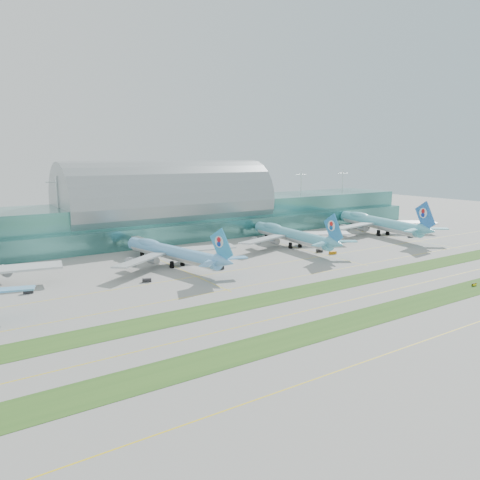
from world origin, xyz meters
TOP-DOWN VIEW (x-y plane):
  - ground at (0.00, 0.00)m, footprint 700.00×700.00m
  - terminal at (0.01, 128.79)m, footprint 340.00×69.10m
  - grass_strip_near at (0.00, -28.00)m, footprint 420.00×12.00m
  - grass_strip_far at (0.00, 2.00)m, footprint 420.00×12.00m
  - taxiline_a at (0.00, -48.00)m, footprint 420.00×0.35m
  - taxiline_b at (0.00, -14.00)m, footprint 420.00×0.35m
  - taxiline_c at (0.00, 18.00)m, footprint 420.00×0.35m
  - taxiline_d at (0.00, 40.00)m, footprint 420.00×0.35m
  - airliner_b at (-30.18, 62.43)m, footprint 60.94×70.14m
  - airliner_c at (38.70, 66.64)m, footprint 65.84×74.99m
  - airliner_d at (106.20, 67.26)m, footprint 72.09×82.91m
  - gse_b at (-88.38, 51.63)m, footprint 3.34×1.90m
  - gse_c at (-49.22, 43.15)m, footprint 3.56×2.39m
  - gse_d at (-16.89, 44.84)m, footprint 3.96×2.83m
  - gse_e at (43.32, 40.86)m, footprint 3.66×2.27m
  - gse_f at (41.17, 47.58)m, footprint 3.35×2.37m
  - gse_g at (112.75, 49.30)m, footprint 3.24×2.13m
  - gse_h at (130.88, 59.11)m, footprint 3.77×2.06m
  - taxiway_sign_east at (46.17, -26.95)m, footprint 2.67×0.41m

SIDE VIEW (x-z plane):
  - ground at x=0.00m, z-range 0.00..0.00m
  - taxiline_a at x=0.00m, z-range 0.00..0.01m
  - taxiline_b at x=0.00m, z-range 0.00..0.01m
  - taxiline_c at x=0.00m, z-range 0.00..0.01m
  - taxiline_d at x=0.00m, z-range 0.00..0.01m
  - grass_strip_near at x=0.00m, z-range 0.00..0.08m
  - grass_strip_far at x=0.00m, z-range 0.00..0.08m
  - taxiway_sign_east at x=46.17m, z-range -0.01..1.12m
  - gse_c at x=-49.22m, z-range 0.00..1.26m
  - gse_e at x=43.32m, z-range 0.00..1.35m
  - gse_b at x=-88.38m, z-range 0.00..1.40m
  - gse_g at x=112.75m, z-range 0.00..1.41m
  - gse_h at x=130.88m, z-range 0.00..1.51m
  - gse_d at x=-16.89m, z-range 0.00..1.58m
  - gse_f at x=41.17m, z-range 0.00..1.60m
  - airliner_b at x=-30.18m, z-range -3.73..15.73m
  - airliner_c at x=38.70m, z-range -3.95..16.68m
  - airliner_d at x=106.20m, z-range -4.40..18.58m
  - terminal at x=0.01m, z-range -3.77..32.23m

